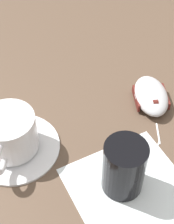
{
  "coord_description": "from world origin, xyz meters",
  "views": [
    {
      "loc": [
        0.33,
        0.02,
        0.46
      ],
      "look_at": [
        -0.06,
        0.01,
        0.03
      ],
      "focal_mm": 55.0,
      "sensor_mm": 36.0,
      "label": 1
    }
  ],
  "objects_px": {
    "saucer": "(16,147)",
    "drinking_glass": "(124,167)",
    "coffee_cup": "(9,136)",
    "computer_mouse": "(151,96)"
  },
  "relations": [
    {
      "from": "saucer",
      "to": "drinking_glass",
      "type": "distance_m",
      "value": 0.19
    },
    {
      "from": "saucer",
      "to": "computer_mouse",
      "type": "xyz_separation_m",
      "value": [
        -0.11,
        0.23,
        0.01
      ]
    },
    {
      "from": "saucer",
      "to": "coffee_cup",
      "type": "xyz_separation_m",
      "value": [
        0.01,
        -0.0,
        0.04
      ]
    },
    {
      "from": "drinking_glass",
      "to": "saucer",
      "type": "bearing_deg",
      "value": -110.62
    },
    {
      "from": "computer_mouse",
      "to": "drinking_glass",
      "type": "distance_m",
      "value": 0.19
    },
    {
      "from": "saucer",
      "to": "coffee_cup",
      "type": "bearing_deg",
      "value": -27.39
    },
    {
      "from": "coffee_cup",
      "to": "computer_mouse",
      "type": "distance_m",
      "value": 0.26
    },
    {
      "from": "coffee_cup",
      "to": "computer_mouse",
      "type": "xyz_separation_m",
      "value": [
        -0.12,
        0.23,
        -0.03
      ]
    },
    {
      "from": "saucer",
      "to": "computer_mouse",
      "type": "bearing_deg",
      "value": 115.82
    },
    {
      "from": "coffee_cup",
      "to": "drinking_glass",
      "type": "bearing_deg",
      "value": 71.86
    }
  ]
}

